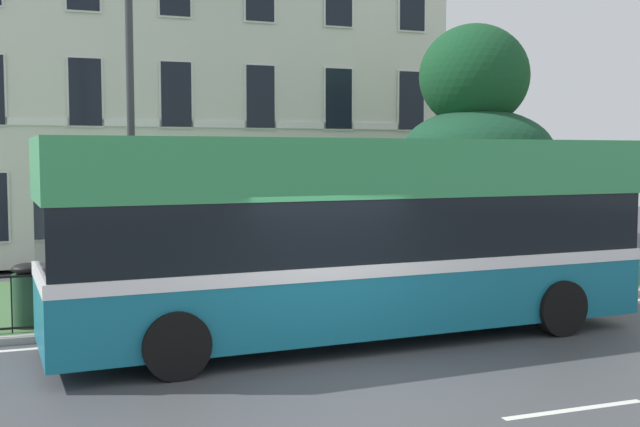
% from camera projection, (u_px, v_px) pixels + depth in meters
% --- Properties ---
extents(ground_plane, '(60.00, 56.00, 0.18)m').
position_uv_depth(ground_plane, '(333.00, 364.00, 11.57)').
color(ground_plane, '#414347').
extents(georgian_townhouse, '(14.60, 9.63, 11.92)m').
position_uv_depth(georgian_townhouse, '(187.00, 64.00, 26.00)').
color(georgian_townhouse, silver).
rests_on(georgian_townhouse, ground_plane).
extents(iron_verge_railing, '(14.32, 0.04, 0.97)m').
position_uv_depth(iron_verge_railing, '(311.00, 285.00, 14.80)').
color(iron_verge_railing, black).
rests_on(iron_verge_railing, ground_plane).
extents(evergreen_tree, '(4.17, 4.40, 6.22)m').
position_uv_depth(evergreen_tree, '(471.00, 166.00, 19.52)').
color(evergreen_tree, '#423328').
rests_on(evergreen_tree, ground_plane).
extents(single_decker_bus, '(10.24, 3.06, 3.35)m').
position_uv_depth(single_decker_bus, '(356.00, 235.00, 13.01)').
color(single_decker_bus, '#156984').
rests_on(single_decker_bus, ground_plane).
extents(street_lamp_post, '(0.36, 0.24, 7.68)m').
position_uv_depth(street_lamp_post, '(130.00, 79.00, 13.98)').
color(street_lamp_post, '#333338').
rests_on(street_lamp_post, ground_plane).
extents(litter_bin, '(0.55, 0.55, 1.11)m').
position_uv_depth(litter_bin, '(28.00, 295.00, 13.47)').
color(litter_bin, '#23472D').
rests_on(litter_bin, ground_plane).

